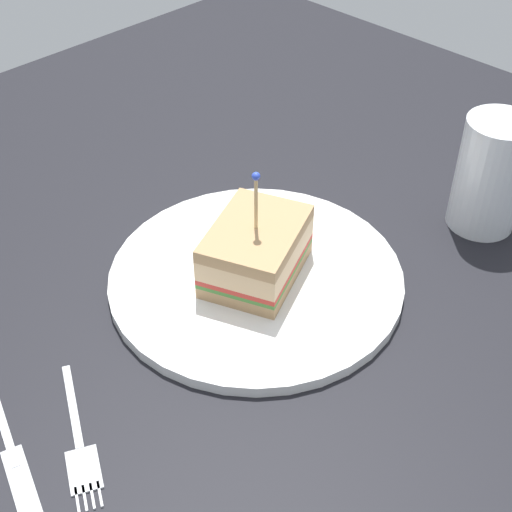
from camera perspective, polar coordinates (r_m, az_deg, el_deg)
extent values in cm
cube|color=black|center=(65.55, 0.00, -2.69)|extent=(105.71, 105.71, 2.00)
cylinder|color=white|center=(64.53, 0.00, -1.71)|extent=(25.98, 25.98, 1.04)
cube|color=tan|center=(63.88, 0.33, -0.92)|extent=(10.32, 11.71, 1.14)
cube|color=#478438|center=(63.37, 0.33, -0.40)|extent=(10.32, 11.71, 0.40)
cube|color=red|center=(63.08, 0.34, -0.09)|extent=(10.32, 11.71, 0.50)
cube|color=#E0B784|center=(62.30, 0.34, 0.76)|extent=(10.32, 11.71, 1.93)
cube|color=tan|center=(61.33, 0.35, 1.87)|extent=(10.32, 11.71, 1.14)
cylinder|color=tan|center=(59.59, 0.36, 4.03)|extent=(0.30, 0.30, 5.73)
sphere|color=blue|center=(57.94, 0.37, 6.32)|extent=(0.70, 0.70, 0.70)
cylinder|color=#B74C33|center=(72.68, 17.61, 4.96)|extent=(5.70, 5.70, 7.70)
cylinder|color=white|center=(71.73, 17.88, 6.10)|extent=(6.47, 6.47, 11.21)
cube|color=silver|center=(56.99, -14.15, -11.24)|extent=(7.38, 4.14, 0.35)
cube|color=silver|center=(53.44, -13.33, -15.93)|extent=(4.21, 3.59, 0.35)
cube|color=silver|center=(52.24, -13.82, -18.03)|extent=(1.87, 1.06, 0.35)
cube|color=silver|center=(52.21, -13.26, -17.92)|extent=(1.87, 1.06, 0.35)
cube|color=silver|center=(52.19, -12.69, -17.81)|extent=(1.87, 1.06, 0.35)
cube|color=silver|center=(52.17, -12.13, -17.70)|extent=(1.87, 1.06, 0.35)
cube|color=silver|center=(57.15, -19.13, -12.51)|extent=(7.33, 2.84, 0.35)
cube|color=silver|center=(53.72, -17.80, -16.84)|extent=(7.13, 3.55, 0.24)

